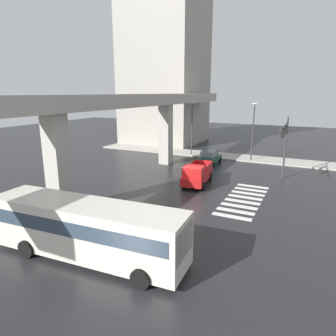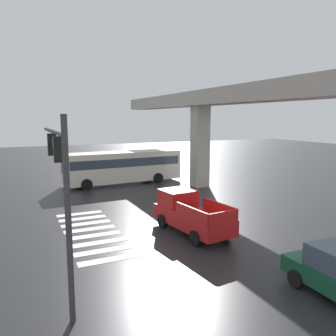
# 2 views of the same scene
# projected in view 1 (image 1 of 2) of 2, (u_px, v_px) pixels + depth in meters

# --- Properties ---
(ground_plane) EXTENTS (120.00, 120.00, 0.00)m
(ground_plane) POSITION_uv_depth(u_px,v_px,m) (186.00, 191.00, 26.33)
(ground_plane) COLOR #232326
(crosswalk_stripes) EXTENTS (8.25, 2.80, 0.01)m
(crosswalk_stripes) POSITION_uv_depth(u_px,v_px,m) (244.00, 199.00, 24.15)
(crosswalk_stripes) COLOR silver
(crosswalk_stripes) RESTS_ON ground
(elevated_overpass) EXTENTS (48.88, 2.30, 8.32)m
(elevated_overpass) POSITION_uv_depth(u_px,v_px,m) (124.00, 108.00, 27.27)
(elevated_overpass) COLOR #ADA89E
(elevated_overpass) RESTS_ON ground
(office_building) EXTENTS (11.96, 12.13, 33.37)m
(office_building) POSITION_uv_depth(u_px,v_px,m) (165.00, 41.00, 48.75)
(office_building) COLOR gray
(office_building) RESTS_ON ground
(sidewalk_east) EXTENTS (4.00, 36.00, 0.15)m
(sidewalk_east) POSITION_uv_depth(u_px,v_px,m) (217.00, 155.00, 40.78)
(sidewalk_east) COLOR #ADA89E
(sidewalk_east) RESTS_ON ground
(pickup_truck) EXTENTS (5.29, 2.54, 2.08)m
(pickup_truck) POSITION_uv_depth(u_px,v_px,m) (197.00, 175.00, 27.69)
(pickup_truck) COLOR red
(pickup_truck) RESTS_ON ground
(city_bus) EXTENTS (3.31, 10.94, 2.99)m
(city_bus) POSITION_uv_depth(u_px,v_px,m) (87.00, 227.00, 15.30)
(city_bus) COLOR beige
(city_bus) RESTS_ON ground
(sedan_dark_green) EXTENTS (4.34, 2.03, 1.72)m
(sedan_dark_green) POSITION_uv_depth(u_px,v_px,m) (209.00, 158.00, 35.60)
(sedan_dark_green) COLOR #14472D
(sedan_dark_green) RESTS_ON ground
(traffic_signal_mast) EXTENTS (6.49, 0.32, 6.20)m
(traffic_signal_mast) POSITION_uv_depth(u_px,v_px,m) (285.00, 138.00, 27.41)
(traffic_signal_mast) COLOR #38383D
(traffic_signal_mast) RESTS_ON ground
(street_lamp_near_corner) EXTENTS (0.44, 0.70, 7.24)m
(street_lamp_near_corner) POSITION_uv_depth(u_px,v_px,m) (253.00, 125.00, 36.57)
(street_lamp_near_corner) COLOR #38383D
(street_lamp_near_corner) RESTS_ON ground
(street_lamp_mid_block) EXTENTS (0.44, 0.70, 7.24)m
(street_lamp_mid_block) POSITION_uv_depth(u_px,v_px,m) (192.00, 122.00, 40.05)
(street_lamp_mid_block) COLOR #38383D
(street_lamp_mid_block) RESTS_ON ground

